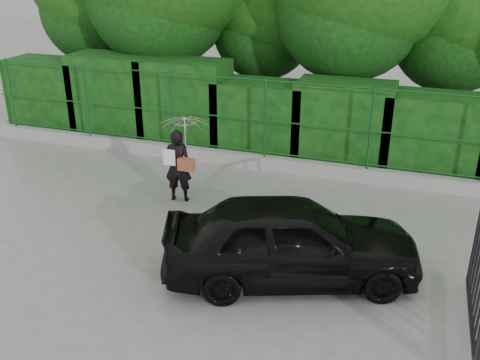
% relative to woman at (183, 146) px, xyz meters
% --- Properties ---
extents(ground, '(80.00, 80.00, 0.00)m').
position_rel_woman_xyz_m(ground, '(0.64, -2.39, -1.16)').
color(ground, gray).
extents(kerb, '(14.00, 0.25, 0.30)m').
position_rel_woman_xyz_m(kerb, '(0.64, 2.11, -1.01)').
color(kerb, '#9E9E99').
rests_on(kerb, ground).
extents(fence, '(14.13, 0.06, 1.80)m').
position_rel_woman_xyz_m(fence, '(0.86, 2.11, 0.04)').
color(fence, '#114519').
rests_on(fence, kerb).
extents(hedge, '(14.20, 1.20, 2.17)m').
position_rel_woman_xyz_m(hedge, '(0.43, 3.11, -0.19)').
color(hedge, black).
rests_on(hedge, ground).
extents(woman, '(0.94, 0.96, 1.75)m').
position_rel_woman_xyz_m(woman, '(0.00, 0.00, 0.00)').
color(woman, black).
rests_on(woman, ground).
extents(car, '(4.14, 2.78, 1.31)m').
position_rel_woman_xyz_m(car, '(2.66, -2.00, -0.50)').
color(car, black).
rests_on(car, ground).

